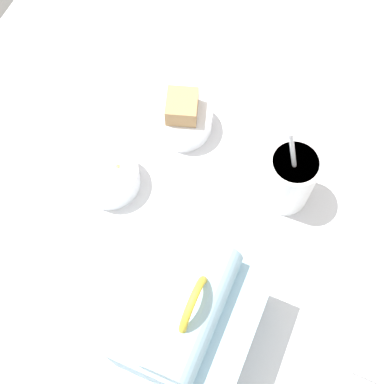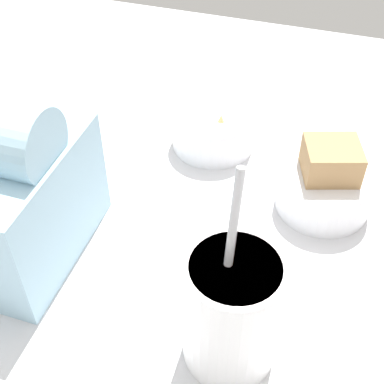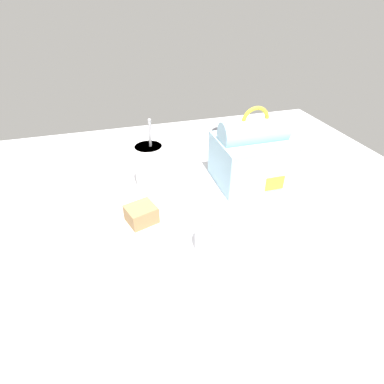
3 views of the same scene
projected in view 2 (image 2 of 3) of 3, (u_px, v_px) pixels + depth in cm
name	position (u px, v px, depth cm)	size (l,w,h in cm)	color
desk_surface	(192.00, 256.00, 57.71)	(140.00, 110.00, 2.00)	silver
soup_cup	(232.00, 310.00, 44.15)	(8.19, 8.19, 20.04)	white
bento_bowl_sandwich	(326.00, 185.00, 59.78)	(10.62, 10.62, 8.68)	silver
bento_bowl_snacks	(214.00, 128.00, 68.49)	(10.58, 10.58, 5.89)	silver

